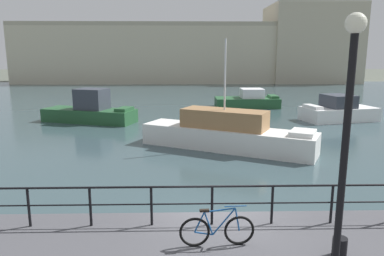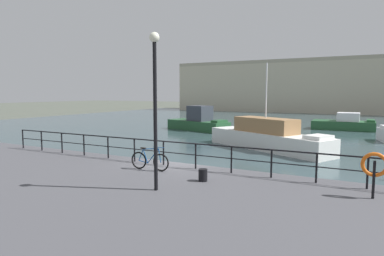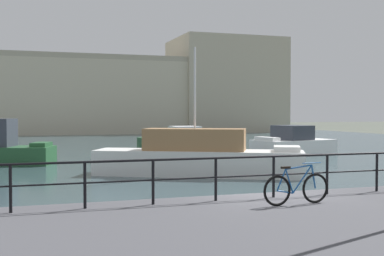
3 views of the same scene
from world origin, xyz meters
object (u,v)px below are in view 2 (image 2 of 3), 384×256
object	(u,v)px
moored_harbor_tender	(345,124)
mooring_bollard	(203,175)
parked_bicycle	(150,161)
harbor_building	(361,85)
moored_red_daysailer	(267,137)
moored_white_yacht	(199,122)
life_ring_stand	(374,166)
quay_lamp_post	(155,92)

from	to	relation	value
moored_harbor_tender	mooring_bollard	xyz separation A→B (m)	(-3.06, -28.57, 0.35)
moored_harbor_tender	parked_bicycle	distance (m)	28.63
harbor_building	moored_harbor_tender	world-z (taller)	harbor_building
moored_red_daysailer	moored_harbor_tender	bearing A→B (deg)	103.46
harbor_building	moored_white_yacht	size ratio (longest dim) A/B	8.13
life_ring_stand	moored_red_daysailer	bearing A→B (deg)	118.43
harbor_building	moored_white_yacht	bearing A→B (deg)	-109.45
moored_red_daysailer	quay_lamp_post	world-z (taller)	moored_red_daysailer
moored_harbor_tender	life_ring_stand	bearing A→B (deg)	-85.26
harbor_building	moored_white_yacht	xyz separation A→B (m)	(-14.60, -41.33, -4.68)
moored_red_daysailer	life_ring_stand	distance (m)	13.42
moored_white_yacht	quay_lamp_post	distance (m)	24.80
parked_bicycle	life_ring_stand	world-z (taller)	life_ring_stand
quay_lamp_post	moored_harbor_tender	bearing A→B (deg)	82.61
moored_white_yacht	life_ring_stand	size ratio (longest dim) A/B	5.44
parked_bicycle	mooring_bollard	xyz separation A→B (m)	(2.68, -0.53, -0.17)
harbor_building	life_ring_stand	world-z (taller)	harbor_building
harbor_building	life_ring_stand	xyz separation A→B (m)	(1.40, -61.57, -3.78)
mooring_bollard	life_ring_stand	xyz separation A→B (m)	(5.36, 0.63, 0.75)
quay_lamp_post	moored_white_yacht	bearing A→B (deg)	113.39
quay_lamp_post	life_ring_stand	bearing A→B (deg)	20.58
parked_bicycle	quay_lamp_post	bearing A→B (deg)	-54.18
parked_bicycle	mooring_bollard	size ratio (longest dim) A/B	4.02
moored_white_yacht	parked_bicycle	bearing A→B (deg)	-50.43
mooring_bollard	life_ring_stand	distance (m)	5.45
moored_harbor_tender	moored_white_yacht	bearing A→B (deg)	-150.62
moored_red_daysailer	parked_bicycle	distance (m)	12.00
moored_red_daysailer	life_ring_stand	xyz separation A→B (m)	(6.37, -11.77, 0.90)
moored_white_yacht	mooring_bollard	xyz separation A→B (m)	(10.63, -20.87, 0.14)
moored_red_daysailer	quay_lamp_post	bearing A→B (deg)	-61.83
moored_white_yacht	moored_harbor_tender	distance (m)	15.71
harbor_building	life_ring_stand	size ratio (longest dim) A/B	44.24
moored_harbor_tender	life_ring_stand	size ratio (longest dim) A/B	4.44
parked_bicycle	life_ring_stand	bearing A→B (deg)	-2.48
harbor_building	moored_red_daysailer	world-z (taller)	harbor_building
moored_harbor_tender	harbor_building	bearing A→B (deg)	88.50
mooring_bollard	moored_white_yacht	bearing A→B (deg)	116.99
life_ring_stand	quay_lamp_post	bearing A→B (deg)	-159.42
harbor_building	life_ring_stand	distance (m)	61.70
moored_red_daysailer	parked_bicycle	world-z (taller)	moored_red_daysailer
life_ring_stand	quay_lamp_post	distance (m)	7.01
harbor_building	quay_lamp_post	size ratio (longest dim) A/B	12.30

